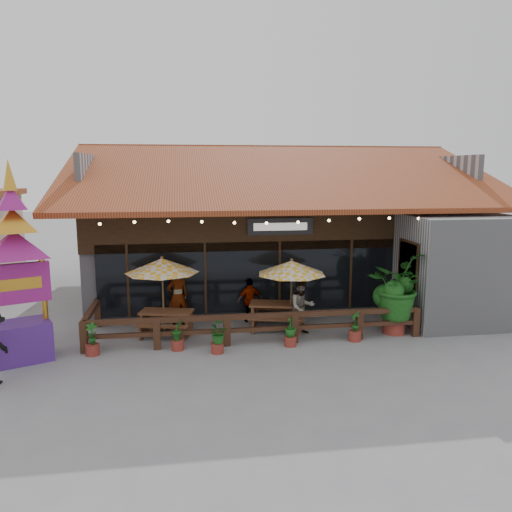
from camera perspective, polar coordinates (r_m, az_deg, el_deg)
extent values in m
plane|color=gray|center=(15.65, 5.79, -9.06)|extent=(100.00, 100.00, 0.00)
cube|color=#9C9CA1|center=(21.87, 1.41, 1.79)|extent=(14.00, 10.00, 4.00)
cube|color=#322010|center=(16.52, -0.71, 3.39)|extent=(11.00, 0.16, 1.60)
cube|color=black|center=(16.77, -0.69, -2.40)|extent=(10.00, 0.12, 2.40)
cube|color=#FFD772|center=(16.96, -0.78, -2.26)|extent=(9.80, 0.05, 2.20)
cube|color=#9C9CA1|center=(17.76, 22.03, -1.45)|extent=(3.50, 2.70, 3.60)
cube|color=red|center=(16.75, 16.98, -1.11)|extent=(0.06, 1.20, 1.50)
cube|color=#322010|center=(16.74, 16.95, -1.11)|extent=(0.04, 1.34, 1.64)
cube|color=#A44C25|center=(18.22, 3.35, 9.33)|extent=(15.50, 7.05, 2.37)
cube|color=#A44C25|center=(25.12, 0.07, 9.46)|extent=(15.50, 7.05, 2.37)
cube|color=#A44C25|center=(21.68, 1.46, 12.37)|extent=(15.50, 0.30, 0.12)
cube|color=#9C9CA1|center=(21.60, -17.39, 8.44)|extent=(0.20, 9.00, 1.80)
cube|color=#9C9CA1|center=(23.88, 18.43, 8.47)|extent=(0.20, 9.00, 1.80)
cube|color=black|center=(16.56, 2.78, 3.39)|extent=(2.20, 0.10, 0.55)
cube|color=silver|center=(16.50, 2.82, 3.37)|extent=(1.80, 0.02, 0.25)
cube|color=#322010|center=(16.69, -14.43, -2.78)|extent=(0.08, 0.08, 2.40)
cube|color=#322010|center=(16.60, -5.81, -2.58)|extent=(0.08, 0.08, 2.40)
cube|color=#322010|center=(16.89, 2.70, -2.33)|extent=(0.08, 0.08, 2.40)
cube|color=#322010|center=(17.54, 10.74, -2.04)|extent=(0.08, 0.08, 2.40)
sphere|color=#FFD18C|center=(14.69, -17.42, 3.51)|extent=(0.09, 0.09, 0.09)
sphere|color=#FFD18C|center=(14.56, -13.73, 3.79)|extent=(0.09, 0.09, 0.09)
sphere|color=#FFD18C|center=(14.50, -9.98, 3.93)|extent=(0.09, 0.09, 0.09)
sphere|color=#FFD18C|center=(14.51, -6.22, 3.92)|extent=(0.09, 0.09, 0.09)
sphere|color=#FFD18C|center=(14.58, -2.48, 3.82)|extent=(0.09, 0.09, 0.09)
sphere|color=#FFD18C|center=(14.71, 1.22, 3.78)|extent=(0.09, 0.09, 0.09)
sphere|color=#FFD18C|center=(14.90, 4.83, 3.86)|extent=(0.09, 0.09, 0.09)
sphere|color=#FFD18C|center=(15.14, 8.34, 4.03)|extent=(0.09, 0.09, 0.09)
sphere|color=#FFD18C|center=(15.43, 11.74, 4.19)|extent=(0.09, 0.09, 0.09)
sphere|color=#FFD18C|center=(15.78, 14.99, 4.21)|extent=(0.09, 0.09, 0.09)
sphere|color=#FFD18C|center=(16.19, 18.08, 4.09)|extent=(0.09, 0.09, 0.09)
cube|color=#442418|center=(14.85, -19.07, -8.77)|extent=(0.20, 0.20, 0.90)
cube|color=#442418|center=(14.61, -11.26, -8.72)|extent=(0.20, 0.20, 0.90)
cube|color=#442418|center=(14.64, -3.33, -8.51)|extent=(0.20, 0.20, 0.90)
cube|color=#442418|center=(14.93, 4.42, -8.15)|extent=(0.20, 0.20, 0.90)
cube|color=#442418|center=(15.48, 11.72, -7.67)|extent=(0.20, 0.20, 0.90)
cube|color=#442418|center=(16.18, 17.77, -7.18)|extent=(0.20, 0.20, 0.90)
cube|color=#442418|center=(14.62, 0.20, -6.88)|extent=(9.80, 0.16, 0.14)
cube|color=#442418|center=(14.74, 0.20, -8.37)|extent=(9.80, 0.12, 0.12)
cube|color=#442418|center=(15.92, -18.34, -5.99)|extent=(0.16, 2.50, 0.14)
cube|color=#442418|center=(17.11, -17.61, -6.25)|extent=(0.20, 0.20, 0.90)
cylinder|color=brown|center=(15.84, -10.57, -4.62)|extent=(0.06, 0.06, 2.29)
cone|color=yellow|center=(15.62, -10.68, -1.07)|extent=(2.30, 2.30, 0.45)
sphere|color=brown|center=(15.58, -10.71, -0.17)|extent=(0.10, 0.10, 0.10)
cylinder|color=black|center=(16.15, -10.44, -8.46)|extent=(0.44, 0.44, 0.06)
cylinder|color=brown|center=(15.80, 4.05, -4.70)|extent=(0.06, 0.06, 2.19)
cone|color=yellow|center=(15.59, 4.09, -1.31)|extent=(2.63, 2.63, 0.43)
sphere|color=brown|center=(15.55, 4.10, -0.45)|extent=(0.10, 0.10, 0.10)
cylinder|color=black|center=(16.10, 4.00, -8.37)|extent=(0.42, 0.42, 0.06)
cube|color=brown|center=(15.70, -10.20, -6.29)|extent=(1.72, 1.11, 0.06)
cube|color=brown|center=(16.00, -12.58, -7.44)|extent=(0.25, 0.69, 0.74)
cube|color=brown|center=(15.63, -7.68, -7.70)|extent=(0.25, 0.69, 0.74)
cube|color=brown|center=(15.28, -10.72, -7.93)|extent=(1.61, 0.66, 0.05)
cube|color=brown|center=(16.28, -9.64, -6.78)|extent=(1.61, 0.66, 0.05)
cube|color=brown|center=(16.06, 2.45, -5.50)|extent=(1.89, 1.21, 0.07)
cube|color=brown|center=(16.23, -0.28, -6.82)|extent=(0.27, 0.76, 0.81)
cube|color=brown|center=(16.16, 5.16, -6.93)|extent=(0.27, 0.76, 0.81)
cube|color=brown|center=(15.58, 2.33, -7.25)|extent=(1.77, 0.71, 0.05)
cube|color=brown|center=(16.73, 2.54, -6.04)|extent=(1.77, 0.71, 0.05)
cube|color=#4D2381|center=(14.90, -25.11, -8.81)|extent=(1.71, 1.53, 1.06)
cube|color=#9C1C7C|center=(14.50, -25.57, -2.85)|extent=(1.54, 0.83, 1.06)
cube|color=orange|center=(14.38, -25.71, -2.95)|extent=(1.14, 0.52, 0.31)
cylinder|color=orange|center=(14.36, -23.16, -3.51)|extent=(0.14, 0.14, 1.76)
pyramid|color=#9C1C7C|center=(14.28, -25.98, 2.68)|extent=(2.78, 2.78, 0.70)
pyramid|color=orange|center=(14.23, -26.15, 4.96)|extent=(1.97, 1.97, 0.62)
pyramid|color=#9C1C7C|center=(14.20, -26.33, 7.26)|extent=(1.27, 1.27, 0.62)
pyramid|color=orange|center=(14.20, -26.53, 9.91)|extent=(0.58, 0.58, 0.79)
cylinder|color=maroon|center=(16.33, 15.46, -7.63)|extent=(0.69, 0.69, 0.51)
imported|color=#1D611B|center=(16.00, 15.67, -3.23)|extent=(2.33, 2.42, 2.07)
sphere|color=#1D611B|center=(16.06, 16.34, -4.65)|extent=(0.69, 0.69, 0.69)
sphere|color=#1D611B|center=(16.12, 14.97, -3.68)|extent=(0.60, 0.60, 0.60)
imported|color=#322010|center=(16.48, -8.93, -4.60)|extent=(0.84, 0.71, 1.96)
imported|color=#322010|center=(15.57, 5.24, -5.83)|extent=(0.95, 0.80, 1.72)
imported|color=#322010|center=(16.77, -0.67, -5.08)|extent=(0.91, 0.49, 1.48)
cylinder|color=maroon|center=(14.71, -18.18, -10.14)|extent=(0.38, 0.38, 0.30)
imported|color=#1D611B|center=(14.56, -18.28, -8.41)|extent=(0.37, 0.29, 0.63)
cylinder|color=maroon|center=(14.55, -8.94, -9.99)|extent=(0.37, 0.37, 0.29)
imported|color=#1D611B|center=(14.41, -8.98, -8.32)|extent=(0.40, 0.42, 0.60)
cylinder|color=maroon|center=(14.19, -4.44, -10.44)|extent=(0.36, 0.36, 0.28)
imported|color=#1D611B|center=(14.05, -4.47, -8.77)|extent=(0.69, 0.70, 0.59)
cylinder|color=maroon|center=(14.71, 3.95, -9.69)|extent=(0.35, 0.35, 0.28)
imported|color=#1D611B|center=(14.57, 3.97, -8.08)|extent=(0.46, 0.46, 0.59)
cylinder|color=maroon|center=(15.38, 11.21, -8.94)|extent=(0.38, 0.38, 0.30)
imported|color=#1D611B|center=(15.24, 11.27, -7.31)|extent=(0.28, 0.36, 0.62)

